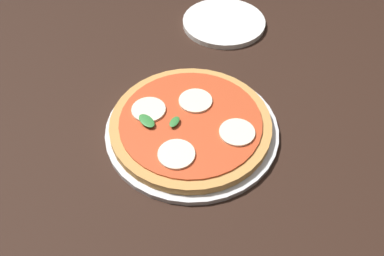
{
  "coord_description": "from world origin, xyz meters",
  "views": [
    {
      "loc": [
        0.08,
        -0.53,
        1.36
      ],
      "look_at": [
        0.06,
        0.03,
        0.72
      ],
      "focal_mm": 38.08,
      "sensor_mm": 36.0,
      "label": 1
    }
  ],
  "objects_px": {
    "serving_tray": "(192,129)",
    "dining_table": "(165,167)",
    "plate_white": "(224,22)",
    "pizza": "(190,124)"
  },
  "relations": [
    {
      "from": "serving_tray",
      "to": "dining_table",
      "type": "bearing_deg",
      "value": -151.97
    },
    {
      "from": "plate_white",
      "to": "dining_table",
      "type": "bearing_deg",
      "value": -106.99
    },
    {
      "from": "pizza",
      "to": "dining_table",
      "type": "bearing_deg",
      "value": -150.26
    },
    {
      "from": "serving_tray",
      "to": "pizza",
      "type": "distance_m",
      "value": 0.02
    },
    {
      "from": "serving_tray",
      "to": "plate_white",
      "type": "bearing_deg",
      "value": 79.74
    },
    {
      "from": "pizza",
      "to": "plate_white",
      "type": "bearing_deg",
      "value": 79.28
    },
    {
      "from": "dining_table",
      "to": "plate_white",
      "type": "bearing_deg",
      "value": 73.01
    },
    {
      "from": "serving_tray",
      "to": "pizza",
      "type": "bearing_deg",
      "value": 172.43
    },
    {
      "from": "dining_table",
      "to": "serving_tray",
      "type": "xyz_separation_m",
      "value": [
        0.06,
        0.03,
        0.09
      ]
    },
    {
      "from": "dining_table",
      "to": "pizza",
      "type": "relative_size",
      "value": 3.63
    }
  ]
}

